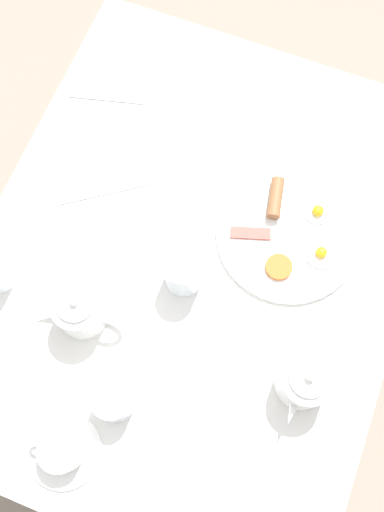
{
  "coord_description": "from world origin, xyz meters",
  "views": [
    {
      "loc": [
        -0.15,
        0.38,
        1.98
      ],
      "look_at": [
        0.0,
        0.0,
        0.75
      ],
      "focal_mm": 42.0,
      "sensor_mm": 36.0,
      "label": 1
    }
  ],
  "objects_px": {
    "teacup_with_saucer_left": "(62,451)",
    "knife_by_plate": "(104,192)",
    "water_glass_short": "(183,272)",
    "teapot_far": "(305,380)",
    "teapot_near": "(80,310)",
    "breakfast_plate": "(288,233)",
    "fork_by_plate": "(106,98)",
    "wine_glass_spare": "(113,401)"
  },
  "relations": [
    {
      "from": "breakfast_plate",
      "to": "teacup_with_saucer_left",
      "type": "height_order",
      "value": "teacup_with_saucer_left"
    },
    {
      "from": "knife_by_plate",
      "to": "fork_by_plate",
      "type": "bearing_deg",
      "value": -67.34
    },
    {
      "from": "teacup_with_saucer_left",
      "to": "knife_by_plate",
      "type": "height_order",
      "value": "teacup_with_saucer_left"
    },
    {
      "from": "teapot_far",
      "to": "water_glass_short",
      "type": "bearing_deg",
      "value": -106.66
    },
    {
      "from": "teapot_near",
      "to": "teacup_with_saucer_left",
      "type": "distance_m",
      "value": 0.28
    },
    {
      "from": "breakfast_plate",
      "to": "teacup_with_saucer_left",
      "type": "relative_size",
      "value": 2.14
    },
    {
      "from": "teapot_far",
      "to": "breakfast_plate",
      "type": "bearing_deg",
      "value": -152.35
    },
    {
      "from": "knife_by_plate",
      "to": "water_glass_short",
      "type": "bearing_deg",
      "value": 152.68
    },
    {
      "from": "teacup_with_saucer_left",
      "to": "teapot_far",
      "type": "bearing_deg",
      "value": -143.21
    },
    {
      "from": "water_glass_short",
      "to": "fork_by_plate",
      "type": "relative_size",
      "value": 0.58
    },
    {
      "from": "teapot_far",
      "to": "wine_glass_spare",
      "type": "bearing_deg",
      "value": -58.18
    },
    {
      "from": "teacup_with_saucer_left",
      "to": "fork_by_plate",
      "type": "relative_size",
      "value": 0.83
    },
    {
      "from": "teapot_far",
      "to": "wine_glass_spare",
      "type": "relative_size",
      "value": 2.38
    },
    {
      "from": "breakfast_plate",
      "to": "teapot_near",
      "type": "distance_m",
      "value": 0.48
    },
    {
      "from": "water_glass_short",
      "to": "teapot_far",
      "type": "bearing_deg",
      "value": 158.63
    },
    {
      "from": "teapot_near",
      "to": "fork_by_plate",
      "type": "xyz_separation_m",
      "value": [
        0.17,
        -0.5,
        -0.05
      ]
    },
    {
      "from": "breakfast_plate",
      "to": "teacup_with_saucer_left",
      "type": "xyz_separation_m",
      "value": [
        0.27,
        0.6,
        0.02
      ]
    },
    {
      "from": "teapot_near",
      "to": "knife_by_plate",
      "type": "bearing_deg",
      "value": -79.18
    },
    {
      "from": "fork_by_plate",
      "to": "knife_by_plate",
      "type": "relative_size",
      "value": 1.0
    },
    {
      "from": "wine_glass_spare",
      "to": "knife_by_plate",
      "type": "xyz_separation_m",
      "value": [
        0.21,
        -0.42,
        -0.04
      ]
    },
    {
      "from": "teacup_with_saucer_left",
      "to": "fork_by_plate",
      "type": "xyz_separation_m",
      "value": [
        0.25,
        -0.77,
        -0.02
      ]
    },
    {
      "from": "teacup_with_saucer_left",
      "to": "water_glass_short",
      "type": "xyz_separation_m",
      "value": [
        -0.09,
        -0.42,
        0.03
      ]
    },
    {
      "from": "fork_by_plate",
      "to": "teapot_near",
      "type": "bearing_deg",
      "value": 108.89
    },
    {
      "from": "teacup_with_saucer_left",
      "to": "water_glass_short",
      "type": "relative_size",
      "value": 1.44
    },
    {
      "from": "teapot_far",
      "to": "knife_by_plate",
      "type": "relative_size",
      "value": 1.09
    },
    {
      "from": "fork_by_plate",
      "to": "water_glass_short",
      "type": "bearing_deg",
      "value": 133.69
    },
    {
      "from": "teapot_near",
      "to": "teapot_far",
      "type": "bearing_deg",
      "value": 178.93
    },
    {
      "from": "teapot_far",
      "to": "wine_glass_spare",
      "type": "distance_m",
      "value": 0.38
    },
    {
      "from": "water_glass_short",
      "to": "knife_by_plate",
      "type": "relative_size",
      "value": 0.58
    },
    {
      "from": "teacup_with_saucer_left",
      "to": "teapot_near",
      "type": "bearing_deg",
      "value": -73.9
    },
    {
      "from": "teapot_far",
      "to": "knife_by_plate",
      "type": "xyz_separation_m",
      "value": [
        0.55,
        -0.25,
        -0.05
      ]
    },
    {
      "from": "breakfast_plate",
      "to": "teapot_far",
      "type": "bearing_deg",
      "value": 112.94
    },
    {
      "from": "teapot_far",
      "to": "teacup_with_saucer_left",
      "type": "xyz_separation_m",
      "value": [
        0.4,
        0.3,
        -0.03
      ]
    },
    {
      "from": "wine_glass_spare",
      "to": "knife_by_plate",
      "type": "distance_m",
      "value": 0.47
    },
    {
      "from": "knife_by_plate",
      "to": "wine_glass_spare",
      "type": "bearing_deg",
      "value": 116.87
    },
    {
      "from": "breakfast_plate",
      "to": "teapot_near",
      "type": "height_order",
      "value": "teapot_near"
    },
    {
      "from": "water_glass_short",
      "to": "fork_by_plate",
      "type": "height_order",
      "value": "water_glass_short"
    },
    {
      "from": "breakfast_plate",
      "to": "teapot_far",
      "type": "distance_m",
      "value": 0.33
    },
    {
      "from": "breakfast_plate",
      "to": "teapot_near",
      "type": "bearing_deg",
      "value": 43.9
    },
    {
      "from": "water_glass_short",
      "to": "knife_by_plate",
      "type": "height_order",
      "value": "water_glass_short"
    },
    {
      "from": "teacup_with_saucer_left",
      "to": "wine_glass_spare",
      "type": "relative_size",
      "value": 1.82
    },
    {
      "from": "water_glass_short",
      "to": "knife_by_plate",
      "type": "xyz_separation_m",
      "value": [
        0.24,
        -0.13,
        -0.05
      ]
    }
  ]
}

